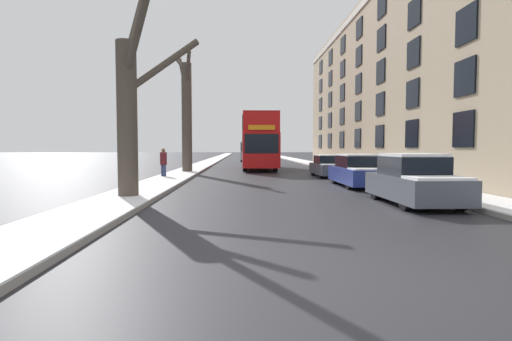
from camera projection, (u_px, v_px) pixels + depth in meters
ground_plane at (375, 277)px, 5.30m from camera, size 320.00×320.00×0.00m
sidewalk_left at (215, 159)px, 57.97m from camera, size 2.07×130.00×0.16m
sidewalk_right at (292, 159)px, 58.38m from camera, size 2.07×130.00×0.16m
terrace_facade_right at (421, 88)px, 28.58m from camera, size 9.10×36.19×12.11m
bare_tree_left_0 at (130, 108)px, 13.02m from camera, size 2.64×3.44×7.08m
bare_tree_left_1 at (186, 113)px, 26.67m from camera, size 1.55×3.27×8.09m
double_decker_bus at (258, 140)px, 32.38m from camera, size 2.60×11.11×4.26m
parked_car_0 at (414, 181)px, 12.16m from camera, size 1.74×4.05×1.55m
parked_car_1 at (359, 171)px, 17.87m from camera, size 1.80×4.46×1.45m
parked_car_2 at (329, 166)px, 23.94m from camera, size 1.71×4.07×1.31m
oncoming_van at (248, 151)px, 51.54m from camera, size 1.95×5.04×2.47m
pedestrian_left_sidewalk at (163, 162)px, 22.07m from camera, size 0.37×0.37×1.71m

